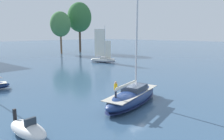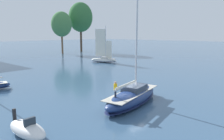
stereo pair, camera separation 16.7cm
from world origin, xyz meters
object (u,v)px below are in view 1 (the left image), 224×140
tree_shore_left (79,17)px  tree_shore_right (60,24)px  motor_tender (28,129)px  sailboat_main (132,96)px  sailboat_moored_far_slip (103,59)px

tree_shore_left → tree_shore_right: (-10.29, -1.09, -3.11)m
tree_shore_right → motor_tender: 70.14m
tree_shore_left → sailboat_main: size_ratio=1.45×
tree_shore_right → tree_shore_left: bearing=6.1°
tree_shore_left → motor_tender: tree_shore_left is taller
tree_shore_left → sailboat_moored_far_slip: 38.21m
motor_tender → tree_shore_right: bearing=52.4°
tree_shore_right → sailboat_main: 65.09m
tree_shore_right → motor_tender: tree_shore_right is taller
sailboat_main → motor_tender: (-11.41, 1.45, -0.41)m
sailboat_moored_far_slip → tree_shore_right: bearing=75.1°
tree_shore_right → sailboat_main: (-30.90, -56.39, -10.12)m
sailboat_main → tree_shore_right: bearing=61.3°
sailboat_main → motor_tender: size_ratio=3.18×
tree_shore_left → motor_tender: bearing=-133.2°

